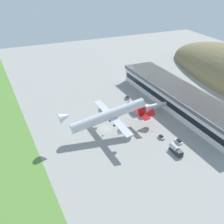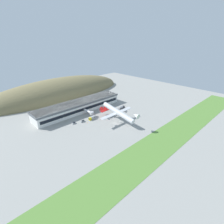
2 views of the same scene
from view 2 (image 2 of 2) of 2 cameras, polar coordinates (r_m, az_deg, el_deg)
ground_plane at (r=169.55m, az=0.71°, el=-3.61°), size 357.81×357.81×0.00m
grass_strip_foreground at (r=143.54m, az=15.19°, el=-10.04°), size 322.03×27.65×0.08m
hill_backdrop at (r=260.63m, az=-16.96°, el=5.27°), size 211.36×65.63×47.47m
terminal_building at (r=197.85m, az=-10.75°, el=2.05°), size 103.05×20.65×10.98m
jetway_0 at (r=185.56m, az=-7.52°, el=0.04°), size 3.38×13.99×5.43m
cargo_airplane at (r=168.25m, az=1.78°, el=-0.11°), size 39.78×49.69×13.31m
service_car_0 at (r=173.65m, az=-9.52°, el=-3.01°), size 4.58×1.82×1.69m
service_car_1 at (r=171.78m, az=-12.34°, el=-3.57°), size 3.78×1.94×1.66m
service_car_2 at (r=194.56m, az=0.35°, el=0.31°), size 3.88×2.01×1.42m
service_car_3 at (r=202.40m, az=0.57°, el=1.29°), size 4.52×2.05×1.58m
fuel_truck at (r=202.52m, az=3.14°, el=1.54°), size 8.05×2.58×3.33m
box_truck at (r=177.55m, az=-6.56°, el=-1.94°), size 7.25×2.81×3.02m
traffic_cone_0 at (r=171.44m, az=-8.05°, el=-3.43°), size 0.52×0.52×0.58m
traffic_cone_1 at (r=189.60m, az=-1.03°, el=-0.44°), size 0.52×0.52×0.58m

